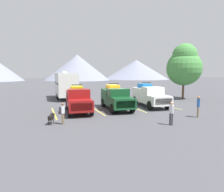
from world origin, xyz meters
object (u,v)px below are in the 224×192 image
at_px(pickup_truck_b, 116,97).
at_px(pickup_truck_c, 149,95).
at_px(camper_trailer_a, 66,84).
at_px(dog, 52,117).
at_px(person_a, 198,105).
at_px(person_b, 171,112).
at_px(person_c, 63,112).
at_px(pickup_truck_a, 78,99).

relative_size(pickup_truck_b, pickup_truck_c, 0.98).
bearing_deg(camper_trailer_a, dog, -101.76).
bearing_deg(person_a, pickup_truck_b, 130.59).
relative_size(person_b, dog, 1.82).
distance_m(person_a, person_c, 10.74).
distance_m(pickup_truck_b, person_b, 7.14).
bearing_deg(person_b, person_c, 157.73).
height_order(camper_trailer_a, person_b, camper_trailer_a).
bearing_deg(dog, person_c, -28.29).
bearing_deg(person_a, person_b, -160.75).
distance_m(camper_trailer_a, person_b, 17.48).
distance_m(pickup_truck_a, pickup_truck_b, 3.81).
bearing_deg(pickup_truck_c, person_b, -110.18).
bearing_deg(camper_trailer_a, pickup_truck_b, -69.52).
xyz_separation_m(person_b, dog, (-7.77, 3.28, -0.44)).
xyz_separation_m(pickup_truck_b, pickup_truck_c, (4.06, 0.39, 0.01)).
distance_m(person_a, dog, 11.55).
distance_m(pickup_truck_a, person_c, 4.50).
bearing_deg(pickup_truck_b, person_c, -143.90).
distance_m(pickup_truck_a, person_b, 8.66).
xyz_separation_m(person_a, person_c, (-10.61, 1.62, -0.12)).
distance_m(pickup_truck_c, person_b, 7.89).
distance_m(person_a, person_b, 3.81).
distance_m(pickup_truck_a, dog, 4.56).
bearing_deg(camper_trailer_a, pickup_truck_c, -50.47).
height_order(pickup_truck_b, person_b, pickup_truck_b).
bearing_deg(dog, pickup_truck_b, 30.15).
relative_size(pickup_truck_b, person_c, 3.67).
bearing_deg(pickup_truck_b, pickup_truck_c, 5.52).
xyz_separation_m(pickup_truck_b, person_a, (4.93, -5.76, -0.17)).
xyz_separation_m(pickup_truck_b, dog, (-6.43, -3.73, -0.65)).
height_order(pickup_truck_a, dog, pickup_truck_a).
bearing_deg(pickup_truck_a, person_a, -33.10).
distance_m(camper_trailer_a, dog, 13.82).
relative_size(pickup_truck_a, person_a, 3.15).
relative_size(pickup_truck_c, person_b, 3.51).
bearing_deg(person_b, person_a, 19.25).
bearing_deg(camper_trailer_a, person_a, -61.04).
relative_size(pickup_truck_a, pickup_truck_b, 0.97).
xyz_separation_m(person_c, dog, (-0.75, 0.40, -0.37)).
xyz_separation_m(pickup_truck_c, camper_trailer_a, (-7.69, 9.32, 0.85)).
bearing_deg(pickup_truck_b, dog, -149.85).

